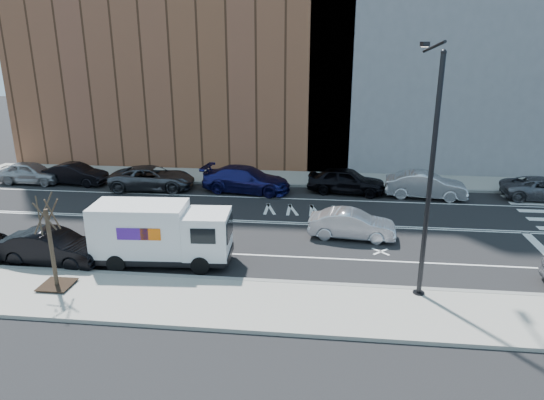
% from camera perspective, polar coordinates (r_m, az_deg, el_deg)
% --- Properties ---
extents(ground, '(120.00, 120.00, 0.00)m').
position_cam_1_polar(ground, '(26.28, -1.20, -2.61)').
color(ground, black).
rests_on(ground, ground).
extents(sidewalk_near, '(44.00, 3.60, 0.15)m').
position_cam_1_polar(sidewalk_near, '(18.37, -4.84, -12.01)').
color(sidewalk_near, gray).
rests_on(sidewalk_near, ground).
extents(sidewalk_far, '(44.00, 3.60, 0.15)m').
position_cam_1_polar(sidewalk_far, '(34.58, 0.69, 2.61)').
color(sidewalk_far, gray).
rests_on(sidewalk_far, ground).
extents(curb_near, '(44.00, 0.25, 0.17)m').
position_cam_1_polar(curb_near, '(19.91, -3.85, -9.42)').
color(curb_near, gray).
rests_on(curb_near, ground).
extents(curb_far, '(44.00, 0.25, 0.17)m').
position_cam_1_polar(curb_far, '(32.85, 0.38, 1.80)').
color(curb_far, gray).
rests_on(curb_far, ground).
extents(road_markings, '(40.00, 8.60, 0.01)m').
position_cam_1_polar(road_markings, '(26.27, -1.20, -2.60)').
color(road_markings, white).
rests_on(road_markings, ground).
extents(bldg_brick, '(26.00, 10.00, 22.00)m').
position_cam_1_polar(bldg_brick, '(41.58, -10.01, 20.15)').
color(bldg_brick, brown).
rests_on(bldg_brick, ground).
extents(streetlight, '(0.44, 4.02, 9.34)m').
position_cam_1_polar(streetlight, '(18.35, 17.98, 4.00)').
color(streetlight, black).
rests_on(streetlight, ground).
extents(street_tree, '(1.20, 1.20, 3.75)m').
position_cam_1_polar(street_tree, '(20.52, -24.40, -6.02)').
color(street_tree, black).
rests_on(street_tree, ground).
extents(fedex_van, '(6.07, 2.41, 2.72)m').
position_cam_1_polar(fedex_van, '(21.49, -12.98, -3.81)').
color(fedex_van, black).
rests_on(fedex_van, ground).
extents(far_parked_a, '(4.50, 1.93, 1.52)m').
position_cam_1_polar(far_parked_a, '(37.26, -26.50, 2.91)').
color(far_parked_a, '#98979C').
rests_on(far_parked_a, ground).
extents(far_parked_b, '(4.48, 2.01, 1.43)m').
position_cam_1_polar(far_parked_b, '(35.74, -22.07, 2.84)').
color(far_parked_b, black).
rests_on(far_parked_b, ground).
extents(far_parked_c, '(5.69, 2.97, 1.53)m').
position_cam_1_polar(far_parked_c, '(32.94, -13.91, 2.53)').
color(far_parked_c, '#43454A').
rests_on(far_parked_c, ground).
extents(far_parked_d, '(5.98, 3.07, 1.66)m').
position_cam_1_polar(far_parked_d, '(31.43, -3.05, 2.44)').
color(far_parked_d, navy).
rests_on(far_parked_d, ground).
extents(far_parked_e, '(5.13, 2.62, 1.67)m').
position_cam_1_polar(far_parked_e, '(31.49, 8.72, 2.29)').
color(far_parked_e, black).
rests_on(far_parked_e, ground).
extents(far_parked_f, '(5.06, 2.21, 1.62)m').
position_cam_1_polar(far_parked_f, '(31.66, 17.62, 1.67)').
color(far_parked_f, silver).
rests_on(far_parked_f, ground).
extents(far_parked_g, '(5.09, 2.58, 1.38)m').
position_cam_1_polar(far_parked_g, '(34.24, 29.38, 1.16)').
color(far_parked_g, '#55565E').
rests_on(far_parked_g, ground).
extents(driving_sedan, '(4.36, 1.86, 1.40)m').
position_cam_1_polar(driving_sedan, '(24.28, 9.39, -2.86)').
color(driving_sedan, silver).
rests_on(driving_sedan, ground).
extents(near_parked_rear_a, '(4.67, 1.96, 1.50)m').
position_cam_1_polar(near_parked_rear_a, '(23.30, -24.41, -5.08)').
color(near_parked_rear_a, black).
rests_on(near_parked_rear_a, ground).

